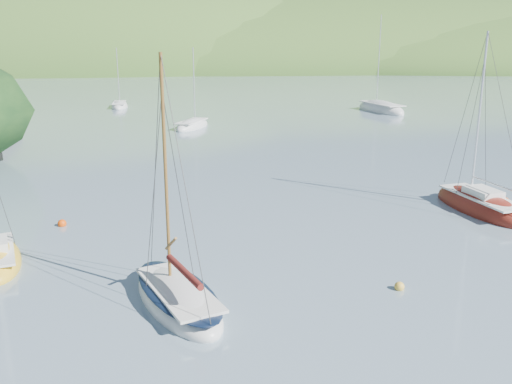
{
  "coord_description": "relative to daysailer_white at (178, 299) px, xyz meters",
  "views": [
    {
      "loc": [
        -2.23,
        -18.47,
        9.31
      ],
      "look_at": [
        -0.74,
        8.0,
        1.97
      ],
      "focal_mm": 40.0,
      "sensor_mm": 36.0,
      "label": 1
    }
  ],
  "objects": [
    {
      "name": "ground",
      "position": [
        3.97,
        -0.22,
        -0.22
      ],
      "size": [
        700.0,
        700.0,
        0.0
      ],
      "primitive_type": "plane",
      "color": "slate",
      "rests_on": "ground"
    },
    {
      "name": "shoreline_hills",
      "position": [
        -5.69,
        172.21,
        -0.22
      ],
      "size": [
        690.0,
        135.0,
        56.0
      ],
      "color": "#396426",
      "rests_on": "ground"
    },
    {
      "name": "distant_sloop_a",
      "position": [
        -1.56,
        40.14,
        -0.06
      ],
      "size": [
        4.3,
        6.53,
        8.8
      ],
      "rotation": [
        0.0,
        0.0,
        -0.38
      ],
      "color": "silver",
      "rests_on": "ground"
    },
    {
      "name": "mooring_buoys",
      "position": [
        6.97,
        7.34,
        -0.1
      ],
      "size": [
        24.68,
        11.37,
        0.44
      ],
      "color": "yellow",
      "rests_on": "ground"
    },
    {
      "name": "daysailer_white",
      "position": [
        0.0,
        0.0,
        0.0
      ],
      "size": [
        4.61,
        6.49,
        9.4
      ],
      "rotation": [
        0.0,
        0.0,
        0.44
      ],
      "color": "silver",
      "rests_on": "ground"
    },
    {
      "name": "sloop_red",
      "position": [
        15.66,
        10.41,
        -0.01
      ],
      "size": [
        3.99,
        7.34,
        10.31
      ],
      "rotation": [
        0.0,
        0.0,
        0.24
      ],
      "color": "maroon",
      "rests_on": "ground"
    },
    {
      "name": "distant_sloop_b",
      "position": [
        21.39,
        51.85,
        -0.01
      ],
      "size": [
        5.72,
        9.43,
        12.69
      ],
      "rotation": [
        0.0,
        0.0,
        0.31
      ],
      "color": "silver",
      "rests_on": "ground"
    },
    {
      "name": "distant_sloop_c",
      "position": [
        -12.04,
        57.78,
        -0.06
      ],
      "size": [
        2.66,
        6.04,
        8.37
      ],
      "rotation": [
        0.0,
        0.0,
        0.1
      ],
      "color": "silver",
      "rests_on": "ground"
    }
  ]
}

